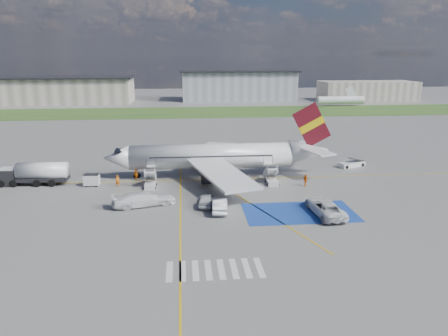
# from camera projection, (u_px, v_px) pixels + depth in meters

# --- Properties ---
(ground) EXTENTS (400.00, 400.00, 0.00)m
(ground) POSITION_uv_depth(u_px,v_px,m) (218.00, 204.00, 58.11)
(ground) COLOR #60605E
(ground) RESTS_ON ground
(grass_strip) EXTENTS (400.00, 30.00, 0.01)m
(grass_strip) POSITION_uv_depth(u_px,v_px,m) (195.00, 112.00, 149.57)
(grass_strip) COLOR #2D4C1E
(grass_strip) RESTS_ON ground
(taxiway_line_main) EXTENTS (120.00, 0.20, 0.01)m
(taxiway_line_main) POSITION_uv_depth(u_px,v_px,m) (212.00, 179.00, 69.66)
(taxiway_line_main) COLOR gold
(taxiway_line_main) RESTS_ON ground
(taxiway_line_cross) EXTENTS (0.20, 60.00, 0.01)m
(taxiway_line_cross) POSITION_uv_depth(u_px,v_px,m) (180.00, 236.00, 48.02)
(taxiway_line_cross) COLOR gold
(taxiway_line_cross) RESTS_ON ground
(taxiway_line_diag) EXTENTS (20.71, 56.45, 0.01)m
(taxiway_line_diag) POSITION_uv_depth(u_px,v_px,m) (212.00, 179.00, 69.66)
(taxiway_line_diag) COLOR gold
(taxiway_line_diag) RESTS_ON ground
(staging_box) EXTENTS (14.00, 8.00, 0.01)m
(staging_box) POSITION_uv_depth(u_px,v_px,m) (299.00, 212.00, 55.18)
(staging_box) COLOR navy
(staging_box) RESTS_ON ground
(crosswalk) EXTENTS (9.00, 4.00, 0.01)m
(crosswalk) POSITION_uv_depth(u_px,v_px,m) (215.00, 269.00, 40.61)
(crosswalk) COLOR silver
(crosswalk) RESTS_ON ground
(terminal_west) EXTENTS (60.00, 22.00, 10.00)m
(terminal_west) POSITION_uv_depth(u_px,v_px,m) (57.00, 90.00, 176.90)
(terminal_west) COLOR gray
(terminal_west) RESTS_ON ground
(terminal_centre) EXTENTS (48.00, 18.00, 12.00)m
(terminal_centre) POSITION_uv_depth(u_px,v_px,m) (238.00, 86.00, 188.41)
(terminal_centre) COLOR gray
(terminal_centre) RESTS_ON ground
(terminal_east) EXTENTS (40.00, 16.00, 8.00)m
(terminal_east) POSITION_uv_depth(u_px,v_px,m) (367.00, 91.00, 187.27)
(terminal_east) COLOR gray
(terminal_east) RESTS_ON ground
(airliner) EXTENTS (36.81, 32.95, 11.92)m
(airliner) POSITION_uv_depth(u_px,v_px,m) (220.00, 156.00, 70.86)
(airliner) COLOR silver
(airliner) RESTS_ON ground
(airstairs_fwd) EXTENTS (1.90, 5.20, 3.60)m
(airstairs_fwd) POSITION_uv_depth(u_px,v_px,m) (150.00, 183.00, 65.45)
(airstairs_fwd) COLOR silver
(airstairs_fwd) RESTS_ON ground
(airstairs_aft) EXTENTS (1.90, 5.20, 3.60)m
(airstairs_aft) POSITION_uv_depth(u_px,v_px,m) (272.00, 180.00, 67.16)
(airstairs_aft) COLOR silver
(airstairs_aft) RESTS_ON ground
(fuel_tanker) EXTENTS (10.26, 3.21, 3.47)m
(fuel_tanker) POSITION_uv_depth(u_px,v_px,m) (34.00, 175.00, 66.60)
(fuel_tanker) COLOR black
(fuel_tanker) RESTS_ON ground
(gpu_cart) EXTENTS (2.32, 1.57, 1.87)m
(gpu_cart) POSITION_uv_depth(u_px,v_px,m) (92.00, 181.00, 66.06)
(gpu_cart) COLOR silver
(gpu_cart) RESTS_ON ground
(belt_loader) EXTENTS (5.50, 3.53, 1.60)m
(belt_loader) POSITION_uv_depth(u_px,v_px,m) (352.00, 164.00, 77.52)
(belt_loader) COLOR silver
(belt_loader) RESTS_ON ground
(car_silver_a) EXTENTS (2.54, 4.87, 1.58)m
(car_silver_a) POSITION_uv_depth(u_px,v_px,m) (206.00, 200.00, 57.54)
(car_silver_a) COLOR silver
(car_silver_a) RESTS_ON ground
(car_silver_b) EXTENTS (2.23, 5.35, 1.72)m
(car_silver_b) POSITION_uv_depth(u_px,v_px,m) (220.00, 205.00, 55.40)
(car_silver_b) COLOR silver
(car_silver_b) RESTS_ON ground
(van_white_a) EXTENTS (3.28, 6.56, 2.41)m
(van_white_a) POSITION_uv_depth(u_px,v_px,m) (325.00, 205.00, 54.37)
(van_white_a) COLOR silver
(van_white_a) RESTS_ON ground
(van_white_b) EXTENTS (6.65, 4.03, 2.43)m
(van_white_b) POSITION_uv_depth(u_px,v_px,m) (144.00, 197.00, 57.35)
(van_white_b) COLOR white
(van_white_b) RESTS_ON ground
(crew_fwd) EXTENTS (0.74, 0.58, 1.78)m
(crew_fwd) POSITION_uv_depth(u_px,v_px,m) (118.00, 181.00, 65.70)
(crew_fwd) COLOR orange
(crew_fwd) RESTS_ON ground
(crew_nose) EXTENTS (1.07, 1.04, 1.74)m
(crew_nose) POSITION_uv_depth(u_px,v_px,m) (136.00, 175.00, 69.08)
(crew_nose) COLOR orange
(crew_nose) RESTS_ON ground
(crew_aft) EXTENTS (0.74, 1.18, 1.88)m
(crew_aft) POSITION_uv_depth(u_px,v_px,m) (306.00, 180.00, 65.91)
(crew_aft) COLOR orange
(crew_aft) RESTS_ON ground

